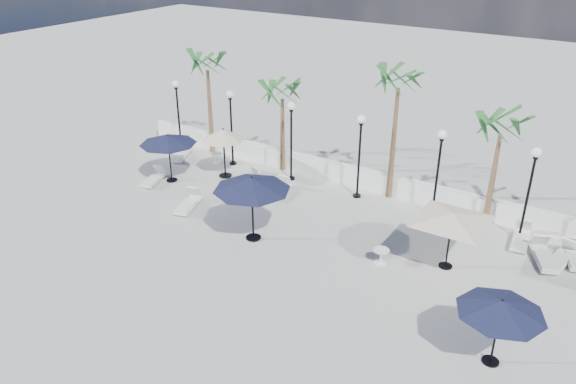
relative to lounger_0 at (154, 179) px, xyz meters
The scene contains 29 objects.
ground 9.20m from the lounger_0, 17.05° to the right, with size 100.00×100.00×0.00m, color #A7A6A2.
balustrade 10.02m from the lounger_0, 28.63° to the left, with size 26.00×0.30×1.01m.
lamppost_0 4.75m from the lounger_0, 114.15° to the left, with size 0.36×0.36×3.84m.
lamppost_1 4.78m from the lounger_0, 64.72° to the left, with size 0.36×0.36×3.84m.
lamppost_2 6.91m from the lounger_0, 35.68° to the left, with size 0.36×0.36×3.84m.
lamppost_3 9.85m from the lounger_0, 23.38° to the left, with size 0.36×0.36×3.84m.
lamppost_4 13.07m from the lounger_0, 17.18° to the left, with size 0.36×0.36×3.84m.
lamppost_5 16.41m from the lounger_0, 13.53° to the left, with size 0.36×0.36×3.84m.
palm_0 6.32m from the lounger_0, 92.55° to the left, with size 2.60×2.60×5.50m.
palm_1 7.23m from the lounger_0, 46.97° to the left, with size 2.60×2.60×4.70m.
palm_2 12.05m from the lounger_0, 24.72° to the left, with size 2.60×2.60×6.10m.
palm_3 15.48m from the lounger_0, 17.84° to the left, with size 2.60×2.60×4.90m.
lounger_0 is the anchor object (origin of this frame).
lounger_1 3.20m from the lounger_0, 108.80° to the left, with size 1.30×2.00×0.72m.
lounger_2 4.41m from the lounger_0, 31.58° to the left, with size 0.78×1.68×0.60m.
lounger_3 3.34m from the lounger_0, 19.38° to the right, with size 1.10×1.89×0.68m.
lounger_4 6.07m from the lounger_0, 20.27° to the left, with size 0.75×1.79×0.65m.
lounger_5 16.28m from the lounger_0, 12.49° to the left, with size 0.76×1.86×0.68m.
lounger_6 17.10m from the lounger_0, ahead, with size 1.34×2.00×0.72m.
lounger_7 18.12m from the lounger_0, 10.24° to the left, with size 1.08×1.83×0.65m.
lounger_8 17.69m from the lounger_0, ahead, with size 0.86×1.82×0.65m.
side_table_0 3.29m from the lounger_0, 114.66° to the left, with size 0.46×0.46×0.45m.
side_table_1 3.61m from the lounger_0, 73.17° to the left, with size 0.55×0.55×0.53m.
side_table_2 11.94m from the lounger_0, ahead, with size 0.59×0.59×0.57m.
parasol_navy_left 2.05m from the lounger_0, 48.29° to the left, with size 2.67×2.67×2.36m.
parasol_navy_mid 7.50m from the lounger_0, 13.53° to the right, with size 2.98×2.98×2.67m.
parasol_navy_right 17.10m from the lounger_0, 12.40° to the right, with size 2.43×2.43×2.18m.
parasol_cream_sq_a 14.13m from the lounger_0, ahead, with size 4.79×4.79×2.35m.
parasol_cream_small 3.89m from the lounger_0, 44.86° to the left, with size 2.01×2.01×2.47m.
Camera 1 is at (9.50, -14.27, 11.26)m, focal length 35.00 mm.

